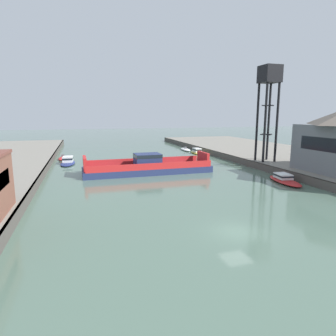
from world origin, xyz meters
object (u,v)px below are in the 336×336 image
Objects in this scene: crane_tower at (269,87)px; moored_boat_far_left at (68,161)px; moored_boat_mid_right at (197,152)px; moored_boat_near_right at (185,149)px; moored_boat_mid_left at (284,179)px; chain_ferry at (148,167)px; moored_boat_near_left at (63,158)px.

moored_boat_far_left is at bearing 157.62° from crane_tower.
moored_boat_mid_right is at bearing 101.63° from crane_tower.
moored_boat_far_left reaches higher than moored_boat_near_right.
moored_boat_mid_left is at bearing -40.14° from moored_boat_far_left.
moored_boat_near_right is 7.89m from moored_boat_mid_right.
chain_ferry is at bearing -121.15° from moored_boat_near_right.
moored_boat_mid_left is at bearing -89.27° from moored_boat_near_right.
moored_boat_near_right is 1.02× the size of moored_boat_mid_right.
moored_boat_mid_right is 27.75m from crane_tower.
moored_boat_near_right is (33.17, 8.18, -0.03)m from moored_boat_near_left.
chain_ferry reaches higher than moored_boat_near_left.
chain_ferry is at bearing 176.60° from crane_tower.
moored_boat_mid_right reaches higher than moored_boat_near_right.
moored_boat_near_left is at bearing 100.16° from moored_boat_far_left.
moored_boat_near_right is 0.42× the size of crane_tower.
crane_tower is at bearing -80.27° from moored_boat_near_right.
moored_boat_near_right is at bearing 58.85° from chain_ferry.
moored_boat_mid_right is (18.37, 21.61, -0.50)m from chain_ferry.
moored_boat_far_left is (-32.39, 27.31, 0.13)m from moored_boat_mid_left.
moored_boat_near_left is 34.16m from moored_boat_near_right.
moored_boat_near_left is at bearing 134.18° from moored_boat_mid_left.
moored_boat_far_left is at bearing 139.86° from moored_boat_mid_left.
crane_tower reaches higher than moored_boat_near_left.
crane_tower reaches higher than moored_boat_mid_left.
chain_ferry is 22.73m from moored_boat_mid_left.
moored_boat_near_left is at bearing 125.79° from chain_ferry.
crane_tower reaches higher than moored_boat_near_right.
moored_boat_mid_right is at bearing 89.98° from moored_boat_mid_left.
moored_boat_far_left is at bearing -79.84° from moored_boat_near_left.
moored_boat_far_left is 0.45× the size of crane_tower.
crane_tower is (37.13, -15.29, 14.77)m from moored_boat_far_left.
moored_boat_mid_right is (33.73, 0.31, 0.25)m from moored_boat_near_left.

